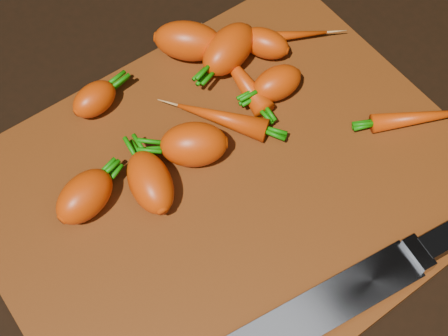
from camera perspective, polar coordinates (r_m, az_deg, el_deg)
ground at (r=0.67m, az=0.50°, el=-2.08°), size 2.00×2.00×0.01m
cutting_board at (r=0.66m, az=0.51°, el=-1.64°), size 0.50×0.40×0.01m
carrot_0 at (r=0.64m, az=-12.62°, el=-2.55°), size 0.08×0.06×0.04m
carrot_1 at (r=0.65m, az=-2.78°, el=2.17°), size 0.09×0.08×0.05m
carrot_2 at (r=0.74m, az=-3.29°, el=11.51°), size 0.09×0.09×0.05m
carrot_3 at (r=0.64m, az=-6.75°, el=-1.29°), size 0.06×0.08×0.04m
carrot_4 at (r=0.71m, az=4.86°, el=7.73°), size 0.06×0.04×0.04m
carrot_5 at (r=0.71m, az=-11.76°, el=6.18°), size 0.06×0.04×0.04m
carrot_6 at (r=0.75m, az=3.73°, el=11.32°), size 0.06×0.07×0.03m
carrot_7 at (r=0.72m, az=1.20°, el=8.75°), size 0.04×0.13×0.03m
carrot_8 at (r=0.72m, az=17.89°, el=4.47°), size 0.12×0.07×0.02m
carrot_9 at (r=0.69m, az=-0.22°, el=4.60°), size 0.08×0.10×0.03m
carrot_10 at (r=0.73m, az=0.43°, el=10.82°), size 0.09×0.07×0.05m
carrot_11 at (r=0.76m, az=4.89°, el=11.89°), size 0.12×0.08×0.02m
knife at (r=0.61m, az=9.88°, el=-12.06°), size 0.38×0.08×0.02m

